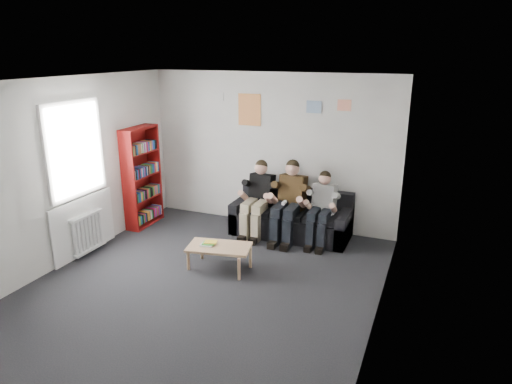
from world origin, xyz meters
TOP-DOWN VIEW (x-y plane):
  - room_shell at (0.00, 0.00)m, footprint 5.00×5.00m
  - sofa at (0.53, 2.12)m, footprint 1.99×0.81m
  - bookshelf at (-2.09, 1.58)m, footprint 0.27×0.80m
  - coffee_table at (-0.03, 0.49)m, footprint 0.89×0.49m
  - game_cases at (-0.19, 0.48)m, footprint 0.21×0.19m
  - person_left at (-0.02, 1.93)m, footprint 0.40×0.86m
  - person_middle at (0.53, 1.93)m, footprint 0.43×0.92m
  - person_right at (1.08, 1.94)m, footprint 0.36×0.77m
  - radiator at (-2.15, 0.20)m, footprint 0.10×0.64m
  - window at (-2.22, 0.20)m, footprint 0.05×1.30m
  - poster_large at (-0.40, 2.49)m, footprint 0.42×0.01m
  - poster_blue at (0.75, 2.49)m, footprint 0.25×0.01m
  - poster_pink at (1.25, 2.49)m, footprint 0.22×0.01m
  - poster_sign at (-1.00, 2.49)m, footprint 0.20×0.01m

SIDE VIEW (x-z plane):
  - sofa at x=0.53m, z-range -0.11..0.66m
  - coffee_table at x=-0.03m, z-range 0.14..0.49m
  - radiator at x=-2.15m, z-range 0.05..0.65m
  - game_cases at x=-0.19m, z-range 0.36..0.40m
  - person_right at x=1.08m, z-range 0.00..1.19m
  - person_left at x=-0.02m, z-range -0.01..1.26m
  - person_middle at x=0.53m, z-range -0.02..1.31m
  - bookshelf at x=-2.09m, z-range 0.00..1.78m
  - window at x=-2.22m, z-range -0.15..2.21m
  - room_shell at x=0.00m, z-range -1.15..3.85m
  - poster_large at x=-0.40m, z-range 1.77..2.32m
  - poster_blue at x=0.75m, z-range 2.05..2.25m
  - poster_pink at x=1.25m, z-range 2.11..2.29m
  - poster_sign at x=-1.00m, z-range 2.18..2.32m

